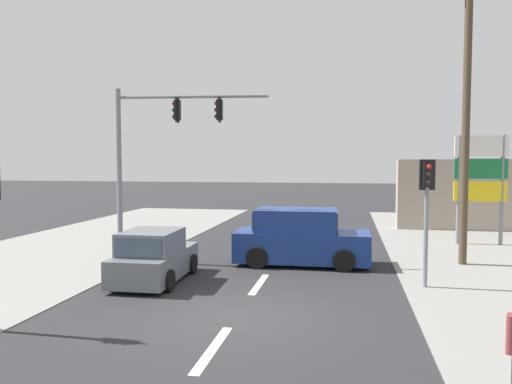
# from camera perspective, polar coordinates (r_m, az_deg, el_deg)

# --- Properties ---
(ground_plane) EXTENTS (140.00, 140.00, 0.00)m
(ground_plane) POSITION_cam_1_polar(r_m,az_deg,el_deg) (11.65, -2.28, -14.00)
(ground_plane) COLOR #28282B
(lane_dash_near) EXTENTS (0.20, 2.40, 0.01)m
(lane_dash_near) POSITION_cam_1_polar(r_m,az_deg,el_deg) (9.81, -4.97, -17.41)
(lane_dash_near) COLOR silver
(lane_dash_near) RESTS_ON ground
(lane_dash_mid) EXTENTS (0.20, 2.40, 0.01)m
(lane_dash_mid) POSITION_cam_1_polar(r_m,az_deg,el_deg) (14.48, 0.36, -10.47)
(lane_dash_mid) COLOR silver
(lane_dash_mid) RESTS_ON ground
(lane_dash_far) EXTENTS (0.20, 2.40, 0.01)m
(lane_dash_far) POSITION_cam_1_polar(r_m,az_deg,el_deg) (19.31, 2.96, -6.92)
(lane_dash_far) COLOR silver
(lane_dash_far) RESTS_ON ground
(kerb_left_verge) EXTENTS (8.00, 40.00, 0.02)m
(kerb_left_verge) POSITION_cam_1_polar(r_m,az_deg,el_deg) (18.76, -25.78, -7.56)
(kerb_left_verge) COLOR gray
(kerb_left_verge) RESTS_ON ground
(utility_pole_midground_right) EXTENTS (1.80, 0.26, 10.35)m
(utility_pole_midground_right) POSITION_cam_1_polar(r_m,az_deg,el_deg) (18.25, 22.92, 9.27)
(utility_pole_midground_right) COLOR #4C3D2B
(utility_pole_midground_right) RESTS_ON ground
(traffic_signal_mast) EXTENTS (5.27, 0.65, 6.00)m
(traffic_signal_mast) POSITION_cam_1_polar(r_m,az_deg,el_deg) (17.58, -11.44, 5.55)
(traffic_signal_mast) COLOR slate
(traffic_signal_mast) RESTS_ON ground
(pedestal_signal_right_kerb) EXTENTS (0.44, 0.31, 3.56)m
(pedestal_signal_right_kerb) POSITION_cam_1_polar(r_m,az_deg,el_deg) (14.48, 18.93, -0.98)
(pedestal_signal_right_kerb) COLOR slate
(pedestal_signal_right_kerb) RESTS_ON ground
(shopping_plaza_sign) EXTENTS (2.10, 0.16, 4.60)m
(shopping_plaza_sign) POSITION_cam_1_polar(r_m,az_deg,el_deg) (22.81, 24.28, 1.90)
(shopping_plaza_sign) COLOR slate
(shopping_plaza_sign) RESTS_ON ground
(suv_oncoming_mid) EXTENTS (4.56, 2.10, 1.90)m
(suv_oncoming_mid) POSITION_cam_1_polar(r_m,az_deg,el_deg) (17.05, 5.11, -5.34)
(suv_oncoming_mid) COLOR navy
(suv_oncoming_mid) RESTS_ON ground
(hatchback_kerbside_parked) EXTENTS (1.85, 3.67, 1.53)m
(hatchback_kerbside_parked) POSITION_cam_1_polar(r_m,az_deg,el_deg) (14.95, -11.57, -7.36)
(hatchback_kerbside_parked) COLOR slate
(hatchback_kerbside_parked) RESTS_ON ground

